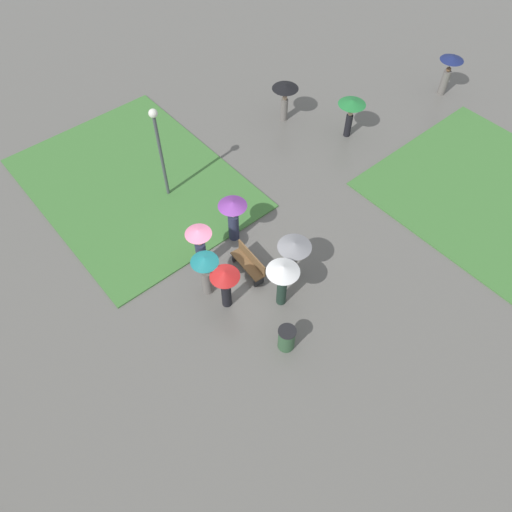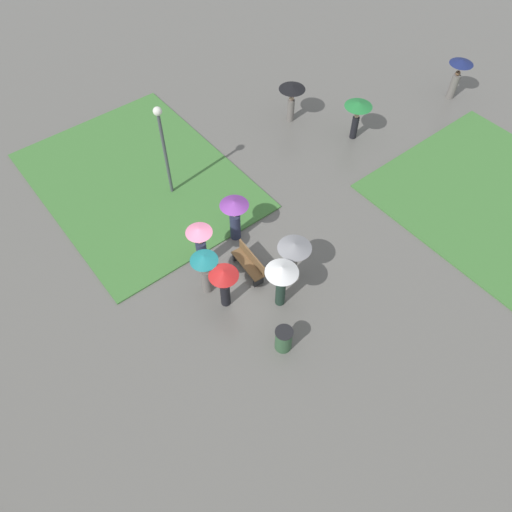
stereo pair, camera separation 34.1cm
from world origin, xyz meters
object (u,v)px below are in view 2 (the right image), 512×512
object	(u,v)px
crowd_person_pink	(200,243)
crowd_person_white	(282,277)
crowd_person_grey	(294,251)
crowd_person_teal	(205,268)
lone_walker_near_lawn	(459,72)
lone_walker_far_path	(292,94)
lone_walker_mid_plaza	(358,110)
trash_bin	(284,339)
crowd_person_red	(224,280)
lamp_post	(163,140)
crowd_person_purple	(235,214)
park_bench	(249,263)

from	to	relation	value
crowd_person_pink	crowd_person_white	distance (m)	3.12
crowd_person_grey	crowd_person_white	size ratio (longest dim) A/B	0.88
crowd_person_teal	lone_walker_near_lawn	bearing A→B (deg)	-53.80
lone_walker_far_path	lone_walker_mid_plaza	world-z (taller)	lone_walker_mid_plaza
trash_bin	crowd_person_pink	bearing A→B (deg)	-178.48
trash_bin	crowd_person_red	distance (m)	2.61
lamp_post	crowd_person_teal	world-z (taller)	lamp_post
crowd_person_purple	crowd_person_white	xyz separation A→B (m)	(3.21, -0.57, 0.25)
crowd_person_teal	park_bench	bearing A→B (deg)	-70.59
lone_walker_near_lawn	crowd_person_white	bearing A→B (deg)	-34.48
crowd_person_white	lone_walker_mid_plaza	bearing A→B (deg)	-131.16
lone_walker_mid_plaza	lone_walker_near_lawn	distance (m)	5.81
crowd_person_purple	park_bench	bearing A→B (deg)	34.76
lamp_post	crowd_person_grey	size ratio (longest dim) A/B	2.30
lamp_post	crowd_person_grey	distance (m)	6.29
crowd_person_pink	lone_walker_far_path	xyz separation A→B (m)	(-4.31, 7.81, 0.15)
crowd_person_pink	lone_walker_far_path	distance (m)	8.92
park_bench	crowd_person_purple	bearing A→B (deg)	164.63
lone_walker_mid_plaza	lone_walker_near_lawn	bearing A→B (deg)	35.39
trash_bin	crowd_person_teal	distance (m)	3.41
park_bench	lone_walker_far_path	size ratio (longest dim) A/B	0.87
lamp_post	crowd_person_purple	distance (m)	3.75
lamp_post	crowd_person_purple	xyz separation A→B (m)	(3.44, 0.58, -1.39)
trash_bin	crowd_person_white	bearing A→B (deg)	143.36
crowd_person_red	crowd_person_grey	distance (m)	2.53
park_bench	crowd_person_pink	distance (m)	1.83
park_bench	crowd_person_white	world-z (taller)	crowd_person_white
crowd_person_purple	lone_walker_mid_plaza	xyz separation A→B (m)	(-1.36, 7.49, 0.19)
lamp_post	trash_bin	world-z (taller)	lamp_post
crowd_person_red	crowd_person_grey	bearing A→B (deg)	159.96
crowd_person_pink	lone_walker_far_path	size ratio (longest dim) A/B	1.07
lone_walker_mid_plaza	lone_walker_near_lawn	world-z (taller)	lone_walker_near_lawn
crowd_person_purple	lone_walker_near_lawn	bearing A→B (deg)	147.20
crowd_person_purple	crowd_person_red	bearing A→B (deg)	11.17
crowd_person_red	crowd_person_teal	distance (m)	0.85
lamp_post	crowd_person_pink	bearing A→B (deg)	-16.25
crowd_person_pink	lone_walker_mid_plaza	world-z (taller)	crowd_person_pink
lamp_post	crowd_person_grey	bearing A→B (deg)	9.87
trash_bin	crowd_person_purple	xyz separation A→B (m)	(-4.54, 1.56, 0.74)
crowd_person_pink	lone_walker_mid_plaza	bearing A→B (deg)	-63.77
crowd_person_pink	crowd_person_grey	size ratio (longest dim) A/B	1.11
park_bench	crowd_person_teal	size ratio (longest dim) A/B	0.85
lamp_post	lone_walker_near_lawn	xyz separation A→B (m)	(2.86, 13.83, -1.25)
park_bench	crowd_person_purple	xyz separation A→B (m)	(-1.55, 0.56, 0.75)
lamp_post	lone_walker_near_lawn	bearing A→B (deg)	78.33
park_bench	crowd_person_red	distance (m)	1.76
crowd_person_pink	lone_walker_near_lawn	bearing A→B (deg)	-70.66
lamp_post	crowd_person_white	distance (m)	6.75
crowd_person_pink	crowd_person_white	world-z (taller)	crowd_person_white
trash_bin	park_bench	bearing A→B (deg)	161.55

